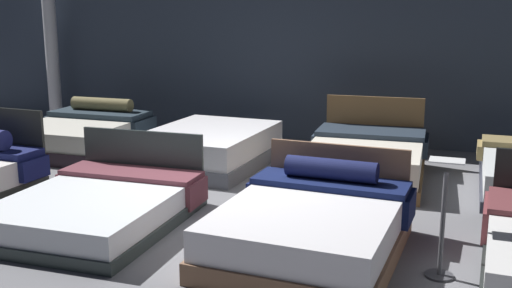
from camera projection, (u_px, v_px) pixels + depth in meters
The scene contains 9 objects.
ground_plane at pixel (237, 209), 6.80m from camera, with size 18.00×18.00×0.02m, color slate.
showroom_back_wall at pixel (322, 39), 10.00m from camera, with size 18.00×0.06×3.50m, color #333D4C.
bed_1 at pixel (99, 206), 6.28m from camera, with size 1.74×2.16×0.82m.
bed_2 at pixel (312, 226), 5.50m from camera, with size 1.68×2.07×0.84m.
bed_4 at pixel (82, 134), 9.58m from camera, with size 1.76×2.01×0.77m.
bed_5 at pixel (209, 147), 8.68m from camera, with size 1.66×2.19×0.53m.
bed_6 at pixel (366, 158), 8.02m from camera, with size 1.65×2.14×0.97m.
price_sign at pixel (442, 233), 4.97m from camera, with size 0.28×0.24×1.02m.
support_pillar at pixel (51, 36), 11.25m from camera, with size 0.24×0.24×3.50m, color silver.
Camera 1 is at (2.41, -6.01, 2.19)m, focal length 41.96 mm.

